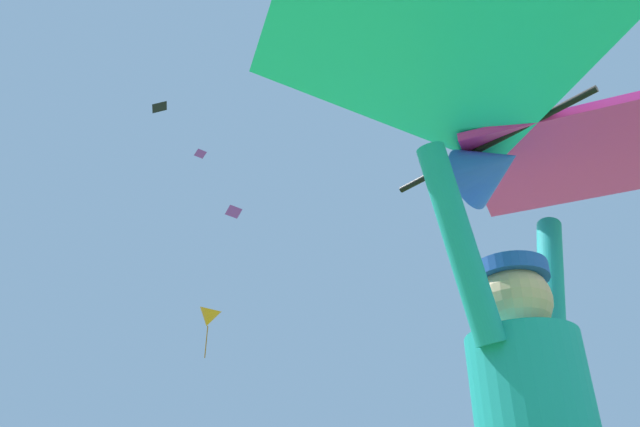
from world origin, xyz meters
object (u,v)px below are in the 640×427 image
distant_kite_orange_low_left (209,318)px  distant_kite_black_far_center (159,107)px  distant_kite_purple_mid_left (234,212)px  distant_kite_purple_high_right (200,153)px  held_stunt_kite (509,119)px

distant_kite_orange_low_left → distant_kite_black_far_center: distant_kite_black_far_center is taller
distant_kite_purple_mid_left → distant_kite_purple_high_right: 6.30m
distant_kite_purple_mid_left → distant_kite_black_far_center: distant_kite_black_far_center is taller
held_stunt_kite → distant_kite_purple_mid_left: 33.20m
distant_kite_orange_low_left → distant_kite_black_far_center: bearing=-130.4°
distant_kite_orange_low_left → distant_kite_black_far_center: 11.30m
held_stunt_kite → distant_kite_purple_high_right: bearing=82.3°
distant_kite_purple_mid_left → distant_kite_black_far_center: (-5.42, -4.45, 2.41)m
held_stunt_kite → distant_kite_black_far_center: 30.29m
distant_kite_purple_mid_left → held_stunt_kite: bearing=-102.6°
distant_kite_purple_mid_left → distant_kite_black_far_center: size_ratio=1.04×
distant_kite_purple_high_right → distant_kite_black_far_center: size_ratio=0.62×
held_stunt_kite → distant_kite_black_far_center: bearing=87.8°
held_stunt_kite → distant_kite_orange_low_left: bearing=78.9°
held_stunt_kite → distant_kite_purple_mid_left: (6.31, 28.15, 16.42)m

